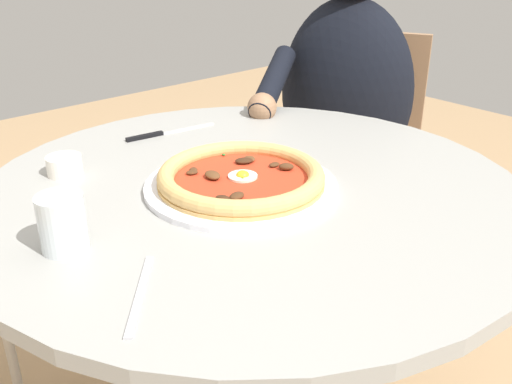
{
  "coord_description": "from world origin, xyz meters",
  "views": [
    {
      "loc": [
        0.7,
        -0.61,
        1.14
      ],
      "look_at": [
        0.02,
        -0.01,
        0.71
      ],
      "focal_mm": 40.72,
      "sensor_mm": 36.0,
      "label": 1
    }
  ],
  "objects": [
    {
      "name": "dining_table",
      "position": [
        0.0,
        0.0,
        0.53
      ],
      "size": [
        0.96,
        0.96,
        0.72
      ],
      "color": "#999993",
      "rests_on": "ground"
    },
    {
      "name": "pizza_on_plate",
      "position": [
        -0.0,
        -0.02,
        0.74
      ],
      "size": [
        0.33,
        0.33,
        0.04
      ],
      "color": "white",
      "rests_on": "dining_table"
    },
    {
      "name": "water_glass",
      "position": [
        -0.01,
        -0.34,
        0.75
      ],
      "size": [
        0.07,
        0.07,
        0.08
      ],
      "color": "silver",
      "rests_on": "dining_table"
    },
    {
      "name": "steak_knife",
      "position": [
        -0.33,
        0.02,
        0.72
      ],
      "size": [
        0.04,
        0.21,
        0.01
      ],
      "color": "silver",
      "rests_on": "dining_table"
    },
    {
      "name": "ramekin_capers",
      "position": [
        -0.26,
        -0.22,
        0.74
      ],
      "size": [
        0.06,
        0.06,
        0.03
      ],
      "color": "white",
      "rests_on": "dining_table"
    },
    {
      "name": "fork_utensil",
      "position": [
        0.16,
        -0.32,
        0.72
      ],
      "size": [
        0.14,
        0.12,
        0.0
      ],
      "color": "#BCBCC1",
      "rests_on": "dining_table"
    },
    {
      "name": "diner_person",
      "position": [
        -0.31,
        0.61,
        0.51
      ],
      "size": [
        0.43,
        0.58,
        1.14
      ],
      "color": "#282833",
      "rests_on": "ground"
    },
    {
      "name": "cafe_chair_diner",
      "position": [
        -0.37,
        0.74,
        0.51
      ],
      "size": [
        0.56,
        0.56,
        0.84
      ],
      "color": "#957050",
      "rests_on": "ground"
    }
  ]
}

